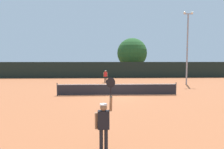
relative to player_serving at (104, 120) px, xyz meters
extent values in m
plane|color=#9E5633|center=(1.15, 10.66, -1.08)|extent=(120.00, 120.00, 0.00)
cube|color=#232328|center=(1.15, 10.66, -0.61)|extent=(10.19, 0.03, 0.91)
cube|color=white|center=(1.15, 10.66, -0.15)|extent=(10.19, 0.04, 0.06)
cylinder|color=#333338|center=(-3.94, 10.66, -0.55)|extent=(0.08, 0.08, 1.07)
cylinder|color=#333338|center=(6.25, 10.66, -0.55)|extent=(0.08, 0.08, 1.07)
cube|color=black|center=(1.15, 26.95, 0.23)|extent=(39.48, 0.12, 2.62)
cube|color=black|center=(-0.01, -0.01, 0.03)|extent=(0.38, 0.22, 0.60)
sphere|color=#8C6647|center=(-0.01, -0.01, 0.44)|extent=(0.23, 0.23, 0.23)
cylinder|color=white|center=(-0.01, -0.01, 0.53)|extent=(0.24, 0.24, 0.04)
cylinder|color=black|center=(-0.09, -0.01, -0.68)|extent=(0.12, 0.12, 0.81)
cylinder|color=black|center=(0.07, -0.01, -0.68)|extent=(0.12, 0.12, 0.81)
cylinder|color=#8C6647|center=(-0.25, -0.01, 0.00)|extent=(0.09, 0.17, 0.57)
cylinder|color=#8C6647|center=(0.23, 0.07, 0.53)|extent=(0.09, 0.32, 0.55)
cylinder|color=black|center=(0.23, 0.13, 0.93)|extent=(0.04, 0.11, 0.28)
ellipsoid|color=black|center=(0.23, 0.19, 1.22)|extent=(0.30, 0.13, 0.36)
cube|color=red|center=(0.23, 20.01, 0.01)|extent=(0.38, 0.22, 0.59)
sphere|color=#8C6647|center=(0.23, 20.01, 0.41)|extent=(0.23, 0.23, 0.23)
cylinder|color=white|center=(0.23, 20.01, 0.51)|extent=(0.24, 0.24, 0.04)
cylinder|color=black|center=(0.15, 20.01, -0.68)|extent=(0.12, 0.12, 0.80)
cylinder|color=black|center=(0.31, 20.01, -0.68)|extent=(0.12, 0.12, 0.80)
cylinder|color=#8C6647|center=(-0.01, 20.01, -0.02)|extent=(0.09, 0.17, 0.56)
cylinder|color=#8C6647|center=(0.47, 20.01, -0.02)|extent=(0.09, 0.16, 0.56)
sphere|color=#CCE033|center=(-0.62, 12.83, -1.05)|extent=(0.07, 0.07, 0.07)
cylinder|color=gray|center=(10.05, 17.58, 3.12)|extent=(0.18, 0.18, 8.40)
cube|color=gray|center=(10.05, 17.58, 7.37)|extent=(1.10, 0.10, 0.10)
sphere|color=#F2EDCC|center=(9.60, 17.58, 7.50)|extent=(0.28, 0.28, 0.28)
sphere|color=#F2EDCC|center=(10.50, 17.58, 7.50)|extent=(0.28, 0.28, 0.28)
cylinder|color=brown|center=(5.40, 31.93, -0.01)|extent=(0.56, 0.56, 2.14)
sphere|color=#235123|center=(5.40, 31.93, 3.17)|extent=(5.64, 5.64, 5.64)
cube|color=black|center=(-6.72, 33.75, -0.48)|extent=(2.15, 4.31, 0.90)
cube|color=#2D333D|center=(-6.72, 33.45, 0.29)|extent=(1.83, 2.30, 0.64)
cylinder|color=black|center=(-7.57, 35.15, -0.78)|extent=(0.22, 0.60, 0.60)
cylinder|color=black|center=(-5.87, 35.15, -0.78)|extent=(0.22, 0.60, 0.60)
cylinder|color=black|center=(-7.57, 32.35, -0.78)|extent=(0.22, 0.60, 0.60)
cylinder|color=black|center=(-5.87, 32.35, -0.78)|extent=(0.22, 0.60, 0.60)
cube|color=navy|center=(-1.31, 35.36, -0.48)|extent=(1.97, 4.23, 0.90)
cube|color=#2D333D|center=(-1.31, 35.06, 0.29)|extent=(1.73, 2.23, 0.64)
cylinder|color=black|center=(-2.16, 36.76, -0.78)|extent=(0.22, 0.60, 0.60)
cylinder|color=black|center=(-0.46, 36.76, -0.78)|extent=(0.22, 0.60, 0.60)
cylinder|color=black|center=(-2.16, 33.96, -0.78)|extent=(0.22, 0.60, 0.60)
cylinder|color=black|center=(-0.46, 33.96, -0.78)|extent=(0.22, 0.60, 0.60)
cube|color=black|center=(7.74, 32.95, -0.48)|extent=(2.17, 4.31, 0.90)
cube|color=#2D333D|center=(7.74, 32.65, 0.29)|extent=(1.84, 2.30, 0.64)
cylinder|color=black|center=(6.89, 34.35, -0.78)|extent=(0.22, 0.60, 0.60)
cylinder|color=black|center=(8.59, 34.35, -0.78)|extent=(0.22, 0.60, 0.60)
cylinder|color=black|center=(6.89, 31.55, -0.78)|extent=(0.22, 0.60, 0.60)
cylinder|color=black|center=(8.59, 31.55, -0.78)|extent=(0.22, 0.60, 0.60)
camera|label=1|loc=(0.00, -6.43, 1.99)|focal=32.38mm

